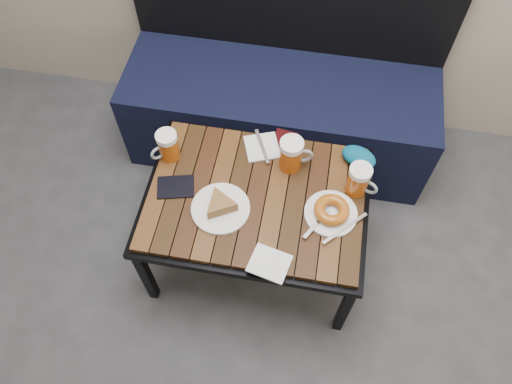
% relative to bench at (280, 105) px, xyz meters
% --- Properties ---
extents(room_shell, '(4.00, 4.00, 4.00)m').
position_rel_bench_xyz_m(room_shell, '(-0.05, -1.26, 1.48)').
color(room_shell, gray).
rests_on(room_shell, ground).
extents(bench, '(1.40, 0.50, 0.95)m').
position_rel_bench_xyz_m(bench, '(0.00, 0.00, 0.00)').
color(bench, black).
rests_on(bench, ground).
extents(cafe_table, '(0.84, 0.62, 0.47)m').
position_rel_bench_xyz_m(cafe_table, '(-0.00, -0.63, 0.16)').
color(cafe_table, black).
rests_on(cafe_table, ground).
extents(beer_mug_left, '(0.11, 0.11, 0.13)m').
position_rel_bench_xyz_m(beer_mug_left, '(-0.36, -0.51, 0.26)').
color(beer_mug_left, '#AF490E').
rests_on(beer_mug_left, cafe_table).
extents(beer_mug_centre, '(0.14, 0.10, 0.14)m').
position_rel_bench_xyz_m(beer_mug_centre, '(0.10, -0.47, 0.27)').
color(beer_mug_centre, '#AF490E').
rests_on(beer_mug_centre, cafe_table).
extents(beer_mug_right, '(0.13, 0.10, 0.13)m').
position_rel_bench_xyz_m(beer_mug_right, '(0.36, -0.54, 0.27)').
color(beer_mug_right, '#AF490E').
rests_on(beer_mug_right, cafe_table).
extents(plate_pie, '(0.21, 0.21, 0.06)m').
position_rel_bench_xyz_m(plate_pie, '(-0.12, -0.71, 0.22)').
color(plate_pie, white).
rests_on(plate_pie, cafe_table).
extents(plate_bagel, '(0.23, 0.23, 0.05)m').
position_rel_bench_xyz_m(plate_bagel, '(0.28, -0.66, 0.22)').
color(plate_bagel, white).
rests_on(plate_bagel, cafe_table).
extents(napkin_left, '(0.16, 0.16, 0.01)m').
position_rel_bench_xyz_m(napkin_left, '(-0.02, -0.41, 0.20)').
color(napkin_left, white).
rests_on(napkin_left, cafe_table).
extents(napkin_right, '(0.15, 0.14, 0.01)m').
position_rel_bench_xyz_m(napkin_right, '(0.09, -0.89, 0.20)').
color(napkin_right, white).
rests_on(napkin_right, cafe_table).
extents(passport_navy, '(0.16, 0.13, 0.01)m').
position_rel_bench_xyz_m(passport_navy, '(-0.31, -0.65, 0.20)').
color(passport_navy, black).
rests_on(passport_navy, cafe_table).
extents(passport_burgundy, '(0.10, 0.13, 0.01)m').
position_rel_bench_xyz_m(passport_burgundy, '(0.06, -0.37, 0.20)').
color(passport_burgundy, black).
rests_on(passport_burgundy, cafe_table).
extents(knit_pouch, '(0.16, 0.14, 0.06)m').
position_rel_bench_xyz_m(knit_pouch, '(0.36, -0.41, 0.23)').
color(knit_pouch, navy).
rests_on(knit_pouch, cafe_table).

